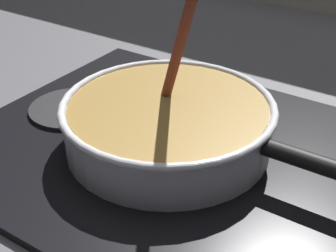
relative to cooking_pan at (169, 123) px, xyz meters
The scene contains 5 objects.
ground 0.09m from the cooking_pan, 72.65° to the right, with size 2.40×1.60×0.04m, color #4C4C51.
hob_plate 0.04m from the cooking_pan, behind, with size 0.56×0.48×0.01m, color black.
burner_ring 0.03m from the cooking_pan, behind, with size 0.20×0.20×0.01m, color #592D0C.
spare_burner 0.19m from the cooking_pan, behind, with size 0.13×0.13×0.01m, color #262628.
cooking_pan is the anchor object (origin of this frame).
Camera 1 is at (0.30, -0.42, 0.39)m, focal length 52.61 mm.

